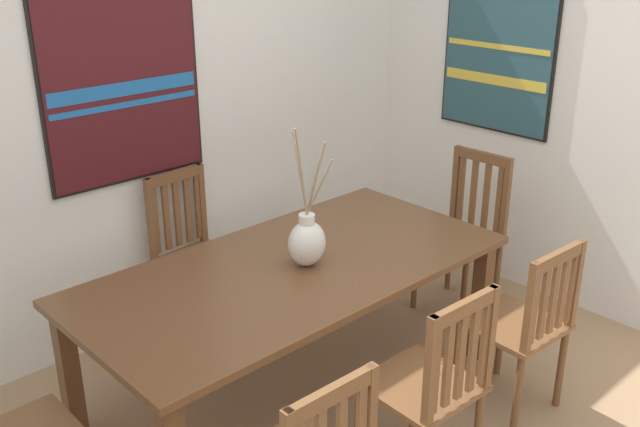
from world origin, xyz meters
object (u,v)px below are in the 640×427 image
chair_5 (433,384)px  painting_on_side_wall (499,52)px  dining_table (293,282)px  chair_0 (525,323)px  chair_2 (465,231)px  chair_3 (193,250)px  painting_on_back_wall (120,62)px  centerpiece_vase (307,241)px

chair_5 → painting_on_side_wall: 2.38m
dining_table → chair_0: bearing=-50.0°
chair_0 → painting_on_side_wall: size_ratio=0.91×
dining_table → chair_5: bearing=-89.7°
dining_table → chair_2: bearing=-0.9°
chair_3 → painting_on_back_wall: bearing=138.9°
chair_2 → chair_3: bearing=146.4°
centerpiece_vase → chair_5: 0.90m
chair_5 → dining_table: bearing=90.3°
chair_3 → painting_on_back_wall: painting_on_back_wall is taller
centerpiece_vase → chair_3: centerpiece_vase is taller
centerpiece_vase → chair_0: bearing=-51.1°
chair_2 → painting_on_side_wall: painting_on_side_wall is taller
chair_0 → painting_on_back_wall: size_ratio=0.71×
painting_on_side_wall → chair_3: bearing=159.5°
chair_3 → centerpiece_vase: bearing=-87.2°
chair_0 → chair_5: chair_5 is taller
centerpiece_vase → dining_table: bearing=146.0°
chair_0 → painting_on_side_wall: bearing=41.5°
chair_2 → painting_on_side_wall: bearing=22.4°
centerpiece_vase → chair_0: centerpiece_vase is taller
chair_0 → chair_5: (-0.71, -0.01, 0.01)m
painting_on_side_wall → dining_table: bearing=-174.3°
chair_2 → chair_3: (-1.36, 0.91, -0.00)m
centerpiece_vase → chair_5: (-0.05, -0.82, -0.35)m
chair_2 → chair_3: chair_2 is taller
dining_table → chair_2: (1.38, -0.02, -0.14)m
chair_5 → painting_on_side_wall: painting_on_side_wall is taller
centerpiece_vase → painting_on_back_wall: painting_on_back_wall is taller
chair_0 → painting_on_back_wall: painting_on_back_wall is taller
centerpiece_vase → painting_on_back_wall: bearing=103.7°
chair_2 → painting_on_side_wall: 1.14m
chair_2 → chair_5: bearing=-148.5°
painting_on_back_wall → dining_table: bearing=-78.8°
chair_5 → painting_on_back_wall: 2.24m
dining_table → chair_2: 1.38m
dining_table → chair_5: size_ratio=2.25×
chair_2 → chair_3: 1.64m
painting_on_back_wall → painting_on_side_wall: bearing=-23.2°
dining_table → chair_2: chair_2 is taller
chair_3 → painting_on_side_wall: size_ratio=0.95×
centerpiece_vase → chair_3: (-0.05, 0.93, -0.35)m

